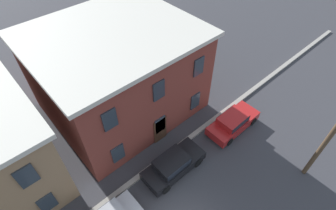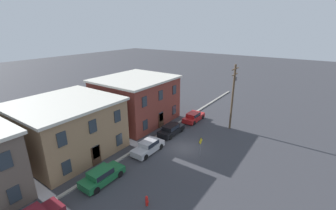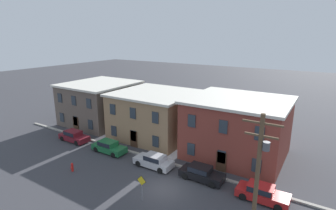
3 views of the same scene
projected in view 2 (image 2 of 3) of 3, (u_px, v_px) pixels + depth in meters
ground_plane at (184, 148)px, 27.98m from camera, size 200.00×200.00×0.00m
kerb_strip at (155, 137)px, 30.38m from camera, size 56.00×0.36×0.16m
apartment_midblock at (67, 127)px, 26.20m from camera, size 10.73×10.19×6.35m
apartment_far at (136, 99)px, 35.22m from camera, size 11.23×10.05×6.94m
car_green at (102, 175)px, 21.58m from camera, size 4.40×1.92×1.43m
car_silver at (148, 146)px, 26.85m from camera, size 4.40×1.92×1.43m
car_black at (171, 129)px, 31.30m from camera, size 4.40×1.92×1.43m
car_red at (194, 116)px, 35.72m from camera, size 4.40×1.92×1.43m
caution_sign at (200, 144)px, 25.61m from camera, size 0.95×0.08×2.44m
utility_pole at (233, 94)px, 31.65m from camera, size 2.40×0.44×9.47m
fire_hydrant at (147, 201)px, 18.78m from camera, size 0.24×0.34×0.96m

